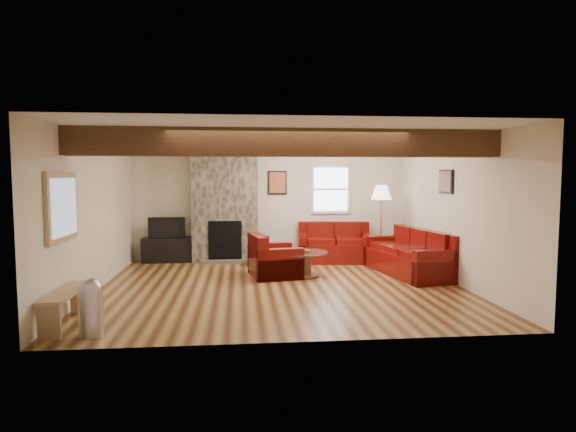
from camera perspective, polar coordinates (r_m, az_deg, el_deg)
The scene contains 18 objects.
room at distance 7.99m, azimuth -0.85°, elevation 0.47°, with size 8.00×8.00×8.00m.
oak_beam at distance 6.74m, azimuth 0.04°, elevation 8.69°, with size 6.00×0.36×0.38m, color black.
chimney_breast at distance 10.46m, azimuth -7.47°, elevation 1.28°, with size 1.40×0.67×2.50m.
back_window at distance 10.85m, azimuth 5.08°, elevation 3.17°, with size 0.90×0.08×1.10m, color silver, non-canonical shape.
hatch_window at distance 6.85m, azimuth -25.19°, elevation 0.97°, with size 0.08×1.00×0.90m, color tan, non-canonical shape.
ceiling_dome at distance 9.00m, azimuth 4.44°, elevation 8.52°, with size 0.40×0.40×0.18m, color white, non-canonical shape.
artwork_back at distance 10.69m, azimuth -1.27°, elevation 3.97°, with size 0.42×0.06×0.52m, color black, non-canonical shape.
artwork_right at distance 9.01m, azimuth 18.14°, elevation 3.90°, with size 0.06×0.55×0.42m, color black, non-canonical shape.
sofa_three at distance 9.37m, azimuth 14.08°, elevation -4.16°, with size 2.16×0.90×0.83m, color #4A0506, non-canonical shape.
loveseat at distance 10.47m, azimuth 5.55°, elevation -3.11°, with size 1.57×0.90×0.83m, color #4A0506, non-canonical shape.
armchair_red at distance 8.89m, azimuth -1.57°, elevation -4.67°, with size 0.96×0.85×0.78m, color #4A0506, non-canonical shape.
coffee_table at distance 8.90m, azimuth 1.73°, elevation -5.71°, with size 0.94×0.94×0.49m.
tv_cabinet at distance 10.71m, azimuth -14.08°, elevation -3.89°, with size 1.05×0.42×0.53m, color black.
television at distance 10.65m, azimuth -14.13°, elevation -1.29°, with size 0.78×0.10×0.45m, color black.
floor_lamp at distance 10.20m, azimuth 11.02°, elevation 2.26°, with size 0.43×0.43×1.66m.
pine_bench at distance 6.65m, azimuth -24.81°, elevation -9.87°, with size 0.27×1.17×0.44m, color tan, non-canonical shape.
pedal_bin at distance 6.07m, azimuth -22.35°, elevation -9.98°, with size 0.27×0.27×0.68m, color #B3B2B8, non-canonical shape.
coal_bucket at distance 9.95m, azimuth -4.04°, elevation -5.10°, with size 0.31×0.31×0.29m, color slate, non-canonical shape.
Camera 1 is at (-0.67, -7.94, 1.85)m, focal length 30.00 mm.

